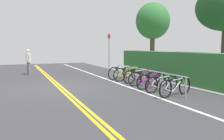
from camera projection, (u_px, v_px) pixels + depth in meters
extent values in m
cube|color=#353538|center=(60.00, 88.00, 9.89)|extent=(29.09, 10.37, 0.05)
cube|color=gold|center=(58.00, 87.00, 9.86)|extent=(26.18, 0.10, 0.00)
cube|color=gold|center=(62.00, 87.00, 9.92)|extent=(26.18, 0.10, 0.00)
cube|color=white|center=(118.00, 83.00, 10.99)|extent=(26.18, 0.12, 0.00)
cylinder|color=#9EA0A5|center=(118.00, 71.00, 12.86)|extent=(0.05, 0.05, 0.73)
cylinder|color=#9EA0A5|center=(130.00, 74.00, 11.59)|extent=(0.05, 0.05, 0.73)
cylinder|color=#9EA0A5|center=(144.00, 78.00, 10.32)|extent=(0.05, 0.05, 0.73)
cylinder|color=#9EA0A5|center=(162.00, 82.00, 9.05)|extent=(0.05, 0.05, 0.73)
cylinder|color=#9EA0A5|center=(186.00, 88.00, 7.78)|extent=(0.05, 0.05, 0.73)
cylinder|color=#9EA0A5|center=(144.00, 70.00, 10.28)|extent=(5.56, 0.04, 0.04)
torus|color=black|center=(127.00, 72.00, 12.73)|extent=(0.27, 0.71, 0.73)
torus|color=black|center=(113.00, 74.00, 12.04)|extent=(0.27, 0.71, 0.73)
cylinder|color=white|center=(122.00, 71.00, 12.46)|extent=(0.22, 0.59, 0.50)
cylinder|color=white|center=(121.00, 67.00, 12.39)|extent=(0.25, 0.70, 0.07)
cylinder|color=white|center=(117.00, 72.00, 12.23)|extent=(0.09, 0.17, 0.45)
cylinder|color=white|center=(116.00, 75.00, 12.16)|extent=(0.15, 0.38, 0.18)
cylinder|color=white|center=(115.00, 71.00, 12.10)|extent=(0.11, 0.26, 0.31)
cylinder|color=white|center=(127.00, 70.00, 12.67)|extent=(0.08, 0.14, 0.33)
cube|color=black|center=(117.00, 68.00, 12.16)|extent=(0.14, 0.21, 0.05)
cylinder|color=white|center=(126.00, 66.00, 12.62)|extent=(0.45, 0.17, 0.03)
torus|color=black|center=(137.00, 74.00, 12.00)|extent=(0.10, 0.72, 0.72)
torus|color=black|center=(119.00, 75.00, 11.52)|extent=(0.10, 0.72, 0.72)
cylinder|color=yellow|center=(131.00, 73.00, 11.81)|extent=(0.07, 0.62, 0.49)
cylinder|color=yellow|center=(130.00, 69.00, 11.75)|extent=(0.08, 0.74, 0.07)
cylinder|color=yellow|center=(125.00, 73.00, 11.65)|extent=(0.05, 0.18, 0.44)
cylinder|color=yellow|center=(123.00, 76.00, 11.61)|extent=(0.06, 0.39, 0.18)
cylinder|color=yellow|center=(121.00, 72.00, 11.55)|extent=(0.05, 0.27, 0.31)
cylinder|color=yellow|center=(136.00, 71.00, 11.96)|extent=(0.04, 0.14, 0.33)
cube|color=black|center=(124.00, 69.00, 11.59)|extent=(0.09, 0.20, 0.05)
cylinder|color=yellow|center=(136.00, 67.00, 11.91)|extent=(0.46, 0.06, 0.03)
torus|color=black|center=(145.00, 76.00, 11.30)|extent=(0.14, 0.68, 0.68)
torus|color=black|center=(129.00, 77.00, 10.82)|extent=(0.14, 0.68, 0.68)
cylinder|color=silver|center=(139.00, 75.00, 11.11)|extent=(0.11, 0.55, 0.46)
cylinder|color=silver|center=(138.00, 71.00, 11.06)|extent=(0.12, 0.65, 0.07)
cylinder|color=silver|center=(134.00, 76.00, 10.95)|extent=(0.06, 0.16, 0.42)
cylinder|color=silver|center=(132.00, 78.00, 10.91)|extent=(0.08, 0.35, 0.17)
cylinder|color=silver|center=(131.00, 74.00, 10.86)|extent=(0.07, 0.24, 0.29)
cylinder|color=silver|center=(144.00, 73.00, 11.26)|extent=(0.05, 0.13, 0.31)
cube|color=black|center=(133.00, 71.00, 10.90)|extent=(0.10, 0.21, 0.05)
cylinder|color=silver|center=(143.00, 69.00, 11.22)|extent=(0.46, 0.09, 0.03)
torus|color=black|center=(154.00, 78.00, 10.52)|extent=(0.06, 0.69, 0.69)
torus|color=black|center=(135.00, 79.00, 10.12)|extent=(0.06, 0.69, 0.69)
cylinder|color=purple|center=(147.00, 77.00, 10.36)|extent=(0.04, 0.58, 0.47)
cylinder|color=purple|center=(146.00, 72.00, 10.31)|extent=(0.04, 0.69, 0.07)
cylinder|color=purple|center=(141.00, 77.00, 10.23)|extent=(0.04, 0.17, 0.42)
cylinder|color=purple|center=(138.00, 81.00, 10.20)|extent=(0.04, 0.37, 0.18)
cylinder|color=purple|center=(137.00, 76.00, 10.15)|extent=(0.04, 0.25, 0.29)
cylinder|color=purple|center=(153.00, 75.00, 10.48)|extent=(0.04, 0.14, 0.31)
cube|color=black|center=(139.00, 72.00, 10.18)|extent=(0.08, 0.20, 0.05)
cylinder|color=purple|center=(152.00, 71.00, 10.44)|extent=(0.46, 0.03, 0.03)
torus|color=black|center=(160.00, 80.00, 9.81)|extent=(0.15, 0.67, 0.67)
torus|color=black|center=(143.00, 82.00, 9.31)|extent=(0.15, 0.67, 0.67)
cylinder|color=purple|center=(154.00, 79.00, 9.61)|extent=(0.12, 0.55, 0.46)
cylinder|color=purple|center=(153.00, 75.00, 9.56)|extent=(0.13, 0.65, 0.07)
cylinder|color=purple|center=(148.00, 80.00, 9.44)|extent=(0.06, 0.16, 0.41)
cylinder|color=purple|center=(146.00, 84.00, 9.40)|extent=(0.09, 0.35, 0.17)
cylinder|color=purple|center=(145.00, 79.00, 9.35)|extent=(0.07, 0.24, 0.28)
cylinder|color=purple|center=(159.00, 77.00, 9.77)|extent=(0.05, 0.13, 0.30)
cube|color=black|center=(147.00, 75.00, 9.39)|extent=(0.11, 0.21, 0.05)
cylinder|color=purple|center=(158.00, 73.00, 9.72)|extent=(0.46, 0.10, 0.03)
torus|color=black|center=(172.00, 83.00, 9.20)|extent=(0.16, 0.66, 0.66)
torus|color=black|center=(152.00, 85.00, 8.61)|extent=(0.16, 0.66, 0.66)
cylinder|color=silver|center=(164.00, 82.00, 8.97)|extent=(0.14, 0.62, 0.45)
cylinder|color=silver|center=(163.00, 77.00, 8.91)|extent=(0.16, 0.74, 0.07)
cylinder|color=silver|center=(158.00, 83.00, 8.77)|extent=(0.06, 0.18, 0.40)
cylinder|color=silver|center=(155.00, 87.00, 8.72)|extent=(0.10, 0.40, 0.17)
cylinder|color=silver|center=(154.00, 82.00, 8.66)|extent=(0.08, 0.27, 0.28)
cylinder|color=silver|center=(171.00, 80.00, 9.15)|extent=(0.06, 0.15, 0.30)
cube|color=black|center=(156.00, 77.00, 8.71)|extent=(0.11, 0.21, 0.05)
cylinder|color=silver|center=(170.00, 75.00, 9.10)|extent=(0.46, 0.10, 0.03)
torus|color=black|center=(185.00, 86.00, 8.46)|extent=(0.22, 0.67, 0.68)
torus|color=black|center=(166.00, 89.00, 7.80)|extent=(0.22, 0.67, 0.68)
cylinder|color=silver|center=(178.00, 85.00, 8.21)|extent=(0.18, 0.62, 0.46)
cylinder|color=silver|center=(177.00, 80.00, 8.14)|extent=(0.21, 0.74, 0.07)
cylinder|color=silver|center=(171.00, 86.00, 7.98)|extent=(0.08, 0.18, 0.42)
cylinder|color=silver|center=(169.00, 90.00, 7.92)|extent=(0.13, 0.39, 0.17)
cylinder|color=silver|center=(168.00, 85.00, 7.86)|extent=(0.10, 0.27, 0.29)
cylinder|color=silver|center=(184.00, 82.00, 8.41)|extent=(0.07, 0.15, 0.31)
cube|color=black|center=(170.00, 80.00, 7.92)|extent=(0.13, 0.21, 0.05)
cylinder|color=silver|center=(183.00, 77.00, 8.36)|extent=(0.45, 0.14, 0.03)
cylinder|color=slate|center=(28.00, 68.00, 14.42)|extent=(0.14, 0.14, 0.80)
cylinder|color=slate|center=(29.00, 69.00, 14.21)|extent=(0.14, 0.14, 0.80)
cylinder|color=silver|center=(28.00, 58.00, 14.24)|extent=(0.32, 0.32, 0.57)
sphere|color=beige|center=(28.00, 51.00, 14.20)|extent=(0.22, 0.22, 0.22)
cylinder|color=silver|center=(27.00, 58.00, 14.41)|extent=(0.09, 0.09, 0.55)
cylinder|color=silver|center=(29.00, 58.00, 14.09)|extent=(0.09, 0.09, 0.55)
cylinder|color=gray|center=(109.00, 55.00, 13.46)|extent=(0.06, 0.06, 2.57)
cube|color=red|center=(109.00, 36.00, 13.35)|extent=(0.36, 0.04, 0.24)
cube|color=#2D6B30|center=(208.00, 70.00, 9.84)|extent=(14.56, 1.08, 1.50)
cylinder|color=brown|center=(152.00, 54.00, 16.22)|extent=(0.34, 0.34, 2.44)
ellipsoid|color=#2D6B30|center=(153.00, 21.00, 15.97)|extent=(2.41, 2.41, 2.58)
cylinder|color=#473323|center=(223.00, 56.00, 10.86)|extent=(0.21, 0.21, 2.63)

